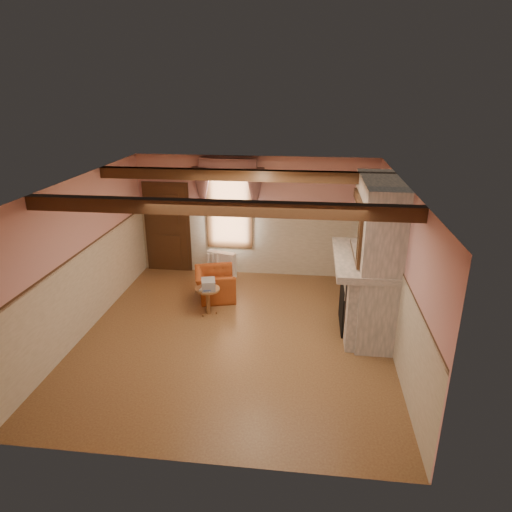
# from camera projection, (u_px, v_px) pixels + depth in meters

# --- Properties ---
(floor) EXTENTS (5.50, 6.00, 0.01)m
(floor) POSITION_uv_depth(u_px,v_px,m) (235.00, 336.00, 8.28)
(floor) COLOR brown
(floor) RESTS_ON ground
(ceiling) EXTENTS (5.50, 6.00, 0.01)m
(ceiling) POSITION_uv_depth(u_px,v_px,m) (233.00, 183.00, 7.30)
(ceiling) COLOR silver
(ceiling) RESTS_ON wall_back
(wall_back) EXTENTS (5.50, 0.02, 2.80)m
(wall_back) POSITION_uv_depth(u_px,v_px,m) (255.00, 217.00, 10.58)
(wall_back) COLOR #D89895
(wall_back) RESTS_ON floor
(wall_front) EXTENTS (5.50, 0.02, 2.80)m
(wall_front) POSITION_uv_depth(u_px,v_px,m) (189.00, 364.00, 5.00)
(wall_front) COLOR #D89895
(wall_front) RESTS_ON floor
(wall_left) EXTENTS (0.02, 6.00, 2.80)m
(wall_left) POSITION_uv_depth(u_px,v_px,m) (81.00, 257.00, 8.10)
(wall_left) COLOR #D89895
(wall_left) RESTS_ON floor
(wall_right) EXTENTS (0.02, 6.00, 2.80)m
(wall_right) POSITION_uv_depth(u_px,v_px,m) (399.00, 271.00, 7.48)
(wall_right) COLOR #D89895
(wall_right) RESTS_ON floor
(wainscot) EXTENTS (5.50, 6.00, 1.50)m
(wainscot) POSITION_uv_depth(u_px,v_px,m) (235.00, 298.00, 8.02)
(wainscot) COLOR beige
(wainscot) RESTS_ON floor
(chair_rail) EXTENTS (5.50, 6.00, 0.08)m
(chair_rail) POSITION_uv_depth(u_px,v_px,m) (234.00, 259.00, 7.75)
(chair_rail) COLOR black
(chair_rail) RESTS_ON wainscot
(firebox) EXTENTS (0.20, 0.95, 0.90)m
(firebox) POSITION_uv_depth(u_px,v_px,m) (346.00, 304.00, 8.46)
(firebox) COLOR black
(firebox) RESTS_ON floor
(armchair) EXTENTS (1.04, 1.12, 0.61)m
(armchair) POSITION_uv_depth(u_px,v_px,m) (215.00, 284.00, 9.68)
(armchair) COLOR #994219
(armchair) RESTS_ON floor
(side_table) EXTENTS (0.54, 0.54, 0.55)m
(side_table) POSITION_uv_depth(u_px,v_px,m) (208.00, 301.00, 8.99)
(side_table) COLOR brown
(side_table) RESTS_ON floor
(book_stack) EXTENTS (0.33, 0.37, 0.20)m
(book_stack) POSITION_uv_depth(u_px,v_px,m) (208.00, 284.00, 8.82)
(book_stack) COLOR #B7AD8C
(book_stack) RESTS_ON side_table
(radiator) EXTENTS (0.72, 0.38, 0.60)m
(radiator) POSITION_uv_depth(u_px,v_px,m) (222.00, 264.00, 10.77)
(radiator) COLOR white
(radiator) RESTS_ON floor
(bowl) EXTENTS (0.37, 0.37, 0.09)m
(bowl) POSITION_uv_depth(u_px,v_px,m) (363.00, 249.00, 8.30)
(bowl) COLOR brown
(bowl) RESTS_ON mantel
(mantel_clock) EXTENTS (0.14, 0.24, 0.20)m
(mantel_clock) POSITION_uv_depth(u_px,v_px,m) (362.00, 241.00, 8.57)
(mantel_clock) COLOR black
(mantel_clock) RESTS_ON mantel
(oil_lamp) EXTENTS (0.11, 0.11, 0.28)m
(oil_lamp) POSITION_uv_depth(u_px,v_px,m) (363.00, 243.00, 8.33)
(oil_lamp) COLOR #B67433
(oil_lamp) RESTS_ON mantel
(candle_red) EXTENTS (0.06, 0.06, 0.16)m
(candle_red) POSITION_uv_depth(u_px,v_px,m) (370.00, 269.00, 7.31)
(candle_red) COLOR #B1152A
(candle_red) RESTS_ON mantel
(jar_yellow) EXTENTS (0.06, 0.06, 0.12)m
(jar_yellow) POSITION_uv_depth(u_px,v_px,m) (368.00, 263.00, 7.60)
(jar_yellow) COLOR gold
(jar_yellow) RESTS_ON mantel
(fireplace) EXTENTS (0.85, 2.00, 2.80)m
(fireplace) POSITION_uv_depth(u_px,v_px,m) (375.00, 258.00, 8.08)
(fireplace) COLOR gray
(fireplace) RESTS_ON floor
(mantel) EXTENTS (1.05, 2.05, 0.12)m
(mantel) POSITION_uv_depth(u_px,v_px,m) (364.00, 259.00, 8.11)
(mantel) COLOR gray
(mantel) RESTS_ON fireplace
(overmantel_mirror) EXTENTS (0.06, 1.44, 1.04)m
(overmantel_mirror) POSITION_uv_depth(u_px,v_px,m) (356.00, 226.00, 7.92)
(overmantel_mirror) COLOR silver
(overmantel_mirror) RESTS_ON fireplace
(door) EXTENTS (1.10, 0.10, 2.10)m
(door) POSITION_uv_depth(u_px,v_px,m) (168.00, 229.00, 10.88)
(door) COLOR black
(door) RESTS_ON floor
(window) EXTENTS (1.06, 0.08, 2.02)m
(window) POSITION_uv_depth(u_px,v_px,m) (229.00, 206.00, 10.53)
(window) COLOR white
(window) RESTS_ON wall_back
(window_drapes) EXTENTS (1.30, 0.14, 1.40)m
(window_drapes) POSITION_uv_depth(u_px,v_px,m) (228.00, 181.00, 10.23)
(window_drapes) COLOR gray
(window_drapes) RESTS_ON wall_back
(ceiling_beam_front) EXTENTS (5.50, 0.18, 0.20)m
(ceiling_beam_front) POSITION_uv_depth(u_px,v_px,m) (218.00, 208.00, 6.22)
(ceiling_beam_front) COLOR black
(ceiling_beam_front) RESTS_ON ceiling
(ceiling_beam_back) EXTENTS (5.50, 0.18, 0.20)m
(ceiling_beam_back) POSITION_uv_depth(u_px,v_px,m) (243.00, 175.00, 8.45)
(ceiling_beam_back) COLOR black
(ceiling_beam_back) RESTS_ON ceiling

